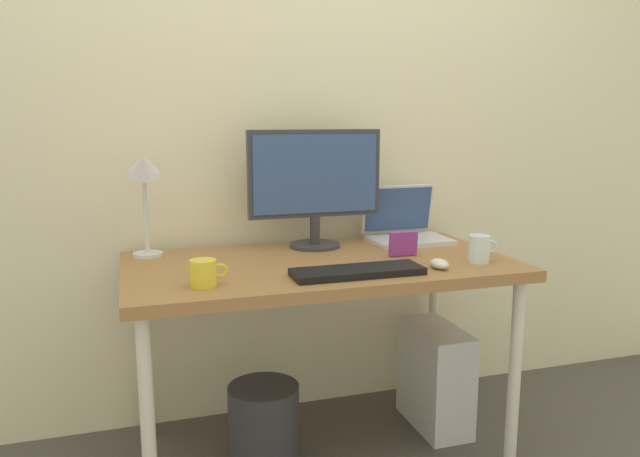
{
  "coord_description": "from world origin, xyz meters",
  "views": [
    {
      "loc": [
        -0.65,
        -2.08,
        1.26
      ],
      "look_at": [
        0.0,
        0.0,
        0.87
      ],
      "focal_mm": 34.68,
      "sensor_mm": 36.0,
      "label": 1
    }
  ],
  "objects_px": {
    "desk": "(320,278)",
    "wastebasket": "(264,425)",
    "monitor": "(315,181)",
    "glass_cup": "(480,249)",
    "keyboard": "(358,272)",
    "laptop": "(405,227)",
    "mouse": "(439,264)",
    "computer_tower": "(435,377)",
    "desk_lamp": "(144,181)",
    "photo_frame": "(403,244)",
    "coffee_mug": "(204,273)"
  },
  "relations": [
    {
      "from": "desk",
      "to": "glass_cup",
      "type": "height_order",
      "value": "glass_cup"
    },
    {
      "from": "desk_lamp",
      "to": "wastebasket",
      "type": "height_order",
      "value": "desk_lamp"
    },
    {
      "from": "desk_lamp",
      "to": "keyboard",
      "type": "relative_size",
      "value": 0.93
    },
    {
      "from": "desk",
      "to": "monitor",
      "type": "xyz_separation_m",
      "value": [
        0.05,
        0.24,
        0.33
      ]
    },
    {
      "from": "wastebasket",
      "to": "desk_lamp",
      "type": "bearing_deg",
      "value": 145.74
    },
    {
      "from": "desk",
      "to": "wastebasket",
      "type": "relative_size",
      "value": 4.62
    },
    {
      "from": "desk_lamp",
      "to": "wastebasket",
      "type": "xyz_separation_m",
      "value": [
        0.37,
        -0.25,
        -0.88
      ]
    },
    {
      "from": "keyboard",
      "to": "glass_cup",
      "type": "xyz_separation_m",
      "value": [
        0.48,
        0.04,
        0.04
      ]
    },
    {
      "from": "photo_frame",
      "to": "wastebasket",
      "type": "bearing_deg",
      "value": 179.74
    },
    {
      "from": "desk",
      "to": "glass_cup",
      "type": "xyz_separation_m",
      "value": [
        0.54,
        -0.19,
        0.11
      ]
    },
    {
      "from": "photo_frame",
      "to": "glass_cup",
      "type": "bearing_deg",
      "value": -37.96
    },
    {
      "from": "keyboard",
      "to": "wastebasket",
      "type": "xyz_separation_m",
      "value": [
        -0.28,
        0.21,
        -0.61
      ]
    },
    {
      "from": "keyboard",
      "to": "wastebasket",
      "type": "relative_size",
      "value": 1.47
    },
    {
      "from": "coffee_mug",
      "to": "wastebasket",
      "type": "height_order",
      "value": "coffee_mug"
    },
    {
      "from": "mouse",
      "to": "desk_lamp",
      "type": "bearing_deg",
      "value": 153.84
    },
    {
      "from": "desk",
      "to": "keyboard",
      "type": "distance_m",
      "value": 0.25
    },
    {
      "from": "keyboard",
      "to": "computer_tower",
      "type": "relative_size",
      "value": 1.05
    },
    {
      "from": "laptop",
      "to": "glass_cup",
      "type": "xyz_separation_m",
      "value": [
        0.09,
        -0.44,
        -0.01
      ]
    },
    {
      "from": "monitor",
      "to": "computer_tower",
      "type": "xyz_separation_m",
      "value": [
        0.46,
        -0.18,
        -0.8
      ]
    },
    {
      "from": "mouse",
      "to": "coffee_mug",
      "type": "height_order",
      "value": "coffee_mug"
    },
    {
      "from": "laptop",
      "to": "photo_frame",
      "type": "height_order",
      "value": "laptop"
    },
    {
      "from": "desk_lamp",
      "to": "wastebasket",
      "type": "bearing_deg",
      "value": -34.26
    },
    {
      "from": "laptop",
      "to": "desk_lamp",
      "type": "xyz_separation_m",
      "value": [
        -1.05,
        -0.01,
        0.23
      ]
    },
    {
      "from": "mouse",
      "to": "coffee_mug",
      "type": "distance_m",
      "value": 0.8
    },
    {
      "from": "desk",
      "to": "keyboard",
      "type": "relative_size",
      "value": 3.15
    },
    {
      "from": "laptop",
      "to": "glass_cup",
      "type": "distance_m",
      "value": 0.45
    },
    {
      "from": "keyboard",
      "to": "laptop",
      "type": "bearing_deg",
      "value": 50.55
    },
    {
      "from": "photo_frame",
      "to": "mouse",
      "type": "bearing_deg",
      "value": -79.77
    },
    {
      "from": "desk",
      "to": "photo_frame",
      "type": "bearing_deg",
      "value": -3.41
    },
    {
      "from": "glass_cup",
      "to": "photo_frame",
      "type": "relative_size",
      "value": 1.01
    },
    {
      "from": "mouse",
      "to": "computer_tower",
      "type": "xyz_separation_m",
      "value": [
        0.15,
        0.28,
        -0.55
      ]
    },
    {
      "from": "desk",
      "to": "computer_tower",
      "type": "bearing_deg",
      "value": 5.89
    },
    {
      "from": "desk",
      "to": "laptop",
      "type": "bearing_deg",
      "value": 28.99
    },
    {
      "from": "desk_lamp",
      "to": "photo_frame",
      "type": "relative_size",
      "value": 3.73
    },
    {
      "from": "mouse",
      "to": "computer_tower",
      "type": "bearing_deg",
      "value": 61.42
    },
    {
      "from": "mouse",
      "to": "glass_cup",
      "type": "height_order",
      "value": "glass_cup"
    },
    {
      "from": "desk_lamp",
      "to": "wastebasket",
      "type": "relative_size",
      "value": 1.37
    },
    {
      "from": "wastebasket",
      "to": "glass_cup",
      "type": "bearing_deg",
      "value": -12.85
    },
    {
      "from": "monitor",
      "to": "laptop",
      "type": "height_order",
      "value": "monitor"
    },
    {
      "from": "keyboard",
      "to": "desk",
      "type": "bearing_deg",
      "value": 104.32
    },
    {
      "from": "glass_cup",
      "to": "mouse",
      "type": "bearing_deg",
      "value": -167.42
    },
    {
      "from": "desk",
      "to": "computer_tower",
      "type": "xyz_separation_m",
      "value": [
        0.51,
        0.05,
        -0.47
      ]
    },
    {
      "from": "glass_cup",
      "to": "photo_frame",
      "type": "xyz_separation_m",
      "value": [
        -0.22,
        0.17,
        -0.0
      ]
    },
    {
      "from": "mouse",
      "to": "wastebasket",
      "type": "height_order",
      "value": "mouse"
    },
    {
      "from": "monitor",
      "to": "computer_tower",
      "type": "bearing_deg",
      "value": -21.75
    },
    {
      "from": "desk",
      "to": "monitor",
      "type": "bearing_deg",
      "value": 77.25
    },
    {
      "from": "glass_cup",
      "to": "wastebasket",
      "type": "relative_size",
      "value": 0.37
    },
    {
      "from": "mouse",
      "to": "computer_tower",
      "type": "height_order",
      "value": "mouse"
    },
    {
      "from": "photo_frame",
      "to": "wastebasket",
      "type": "xyz_separation_m",
      "value": [
        -0.54,
        0.0,
        -0.64
      ]
    },
    {
      "from": "coffee_mug",
      "to": "mouse",
      "type": "bearing_deg",
      "value": -1.37
    }
  ]
}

